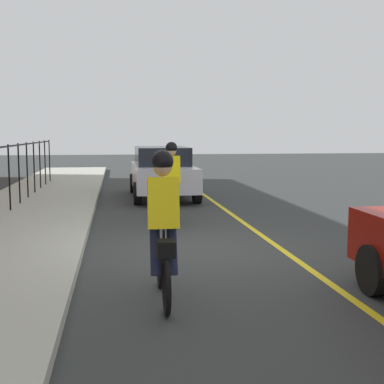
{
  "coord_description": "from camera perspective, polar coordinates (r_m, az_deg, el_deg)",
  "views": [
    {
      "loc": [
        -8.77,
        1.23,
        2.02
      ],
      "look_at": [
        0.08,
        -0.07,
        1.0
      ],
      "focal_mm": 48.54,
      "sensor_mm": 36.0,
      "label": 1
    }
  ],
  "objects": [
    {
      "name": "ground_plane",
      "position": [
        9.09,
        -0.33,
        -6.34
      ],
      "size": [
        80.0,
        80.0,
        0.0
      ],
      "primitive_type": "plane",
      "color": "#313433"
    },
    {
      "name": "lane_line_centre",
      "position": [
        9.44,
        9.39,
        -5.93
      ],
      "size": [
        36.0,
        0.12,
        0.01
      ],
      "primitive_type": "cube",
      "color": "yellow",
      "rests_on": "ground"
    },
    {
      "name": "cyclist_lead",
      "position": [
        11.59,
        -2.24,
        1.01
      ],
      "size": [
        1.71,
        0.37,
        1.83
      ],
      "rotation": [
        0.0,
        0.0,
        -0.02
      ],
      "color": "black",
      "rests_on": "ground"
    },
    {
      "name": "cyclist_follow",
      "position": [
        6.13,
        -3.18,
        -3.94
      ],
      "size": [
        1.71,
        0.37,
        1.83
      ],
      "rotation": [
        0.0,
        0.0,
        -0.02
      ],
      "color": "black",
      "rests_on": "ground"
    },
    {
      "name": "parked_sedan_rear",
      "position": [
        16.27,
        -3.29,
        2.29
      ],
      "size": [
        4.41,
        1.94,
        1.58
      ],
      "rotation": [
        0.0,
        0.0,
        3.15
      ],
      "color": "silver",
      "rests_on": "ground"
    }
  ]
}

